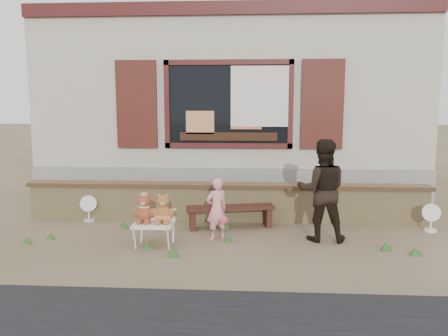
# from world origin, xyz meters

# --- Properties ---
(ground) EXTENTS (80.00, 80.00, 0.00)m
(ground) POSITION_xyz_m (0.00, 0.00, 0.00)
(ground) COLOR brown
(ground) RESTS_ON ground
(shopfront) EXTENTS (8.04, 5.13, 4.00)m
(shopfront) POSITION_xyz_m (0.00, 4.49, 2.00)
(shopfront) COLOR #A39C84
(shopfront) RESTS_ON ground
(brick_wall) EXTENTS (7.10, 0.36, 0.67)m
(brick_wall) POSITION_xyz_m (0.00, 1.00, 0.34)
(brick_wall) COLOR tan
(brick_wall) RESTS_ON ground
(bench) EXTENTS (1.49, 0.60, 0.37)m
(bench) POSITION_xyz_m (0.12, 0.52, 0.27)
(bench) COLOR #321811
(bench) RESTS_ON ground
(folding_chair) EXTENTS (0.57, 0.51, 0.35)m
(folding_chair) POSITION_xyz_m (-0.95, -0.48, 0.32)
(folding_chair) COLOR white
(folding_chair) RESTS_ON ground
(teddy_bear_left) EXTENTS (0.32, 0.27, 0.43)m
(teddy_bear_left) POSITION_xyz_m (-1.09, -0.48, 0.56)
(teddy_bear_left) COLOR brown
(teddy_bear_left) RESTS_ON folding_chair
(teddy_bear_right) EXTENTS (0.32, 0.28, 0.43)m
(teddy_bear_right) POSITION_xyz_m (-0.81, -0.47, 0.57)
(teddy_bear_right) COLOR brown
(teddy_bear_right) RESTS_ON folding_chair
(child) EXTENTS (0.41, 0.37, 0.95)m
(child) POSITION_xyz_m (-0.07, -0.11, 0.47)
(child) COLOR pink
(child) RESTS_ON ground
(adult) EXTENTS (0.78, 0.63, 1.54)m
(adult) POSITION_xyz_m (1.52, -0.06, 0.77)
(adult) COLOR black
(adult) RESTS_ON ground
(fan_left) EXTENTS (0.30, 0.20, 0.47)m
(fan_left) POSITION_xyz_m (-2.41, 0.80, 0.23)
(fan_left) COLOR silver
(fan_left) RESTS_ON ground
(fan_right) EXTENTS (0.30, 0.20, 0.46)m
(fan_right) POSITION_xyz_m (3.38, 0.51, 0.23)
(fan_right) COLOR white
(fan_right) RESTS_ON ground
(grass_tufts) EXTENTS (5.71, 1.56, 0.15)m
(grass_tufts) POSITION_xyz_m (0.01, -0.33, 0.07)
(grass_tufts) COLOR #305B24
(grass_tufts) RESTS_ON ground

